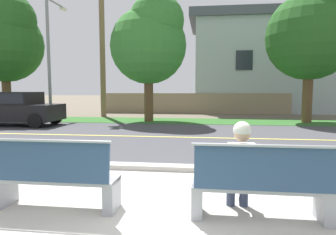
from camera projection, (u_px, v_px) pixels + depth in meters
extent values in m
plane|color=#665B4C|center=(188.00, 131.00, 11.54)|extent=(140.00, 140.00, 0.00)
cube|color=#B7B2A8|center=(156.00, 209.00, 4.03)|extent=(44.00, 3.60, 0.01)
cube|color=#ADA89E|center=(172.00, 168.00, 5.95)|extent=(44.00, 0.30, 0.11)
cube|color=#424247|center=(185.00, 137.00, 10.05)|extent=(52.00, 8.00, 0.01)
cube|color=#E0CC4C|center=(185.00, 137.00, 10.05)|extent=(48.00, 0.14, 0.01)
cube|color=#2D6026|center=(192.00, 121.00, 15.21)|extent=(48.00, 2.80, 0.02)
cube|color=#9EA0A8|center=(5.00, 190.00, 4.14)|extent=(0.14, 0.40, 0.45)
cube|color=#9EA0A8|center=(112.00, 195.00, 3.94)|extent=(0.14, 0.40, 0.45)
cube|color=#9EA0A8|center=(57.00, 179.00, 4.02)|extent=(1.71, 0.44, 0.05)
cube|color=navy|center=(48.00, 162.00, 3.80)|extent=(1.64, 0.12, 0.52)
cylinder|color=#9EA0A8|center=(47.00, 141.00, 3.77)|extent=(1.71, 0.04, 0.04)
cube|color=#9EA0A8|center=(197.00, 199.00, 3.80)|extent=(0.14, 0.40, 0.45)
cube|color=#9EA0A8|center=(325.00, 205.00, 3.61)|extent=(0.14, 0.40, 0.45)
cube|color=#9EA0A8|center=(260.00, 187.00, 3.68)|extent=(1.71, 0.44, 0.05)
cube|color=navy|center=(263.00, 169.00, 3.46)|extent=(1.64, 0.12, 0.52)
cylinder|color=#9EA0A8|center=(264.00, 146.00, 3.43)|extent=(1.71, 0.04, 0.04)
cylinder|color=#333D56|center=(232.00, 175.00, 3.90)|extent=(0.15, 0.42, 0.15)
cylinder|color=#333D56|center=(246.00, 175.00, 3.88)|extent=(0.15, 0.42, 0.15)
cylinder|color=#333D56|center=(231.00, 191.00, 4.12)|extent=(0.12, 0.12, 0.43)
cube|color=black|center=(230.00, 202.00, 4.22)|extent=(0.09, 0.24, 0.07)
cylinder|color=#333D56|center=(244.00, 192.00, 4.10)|extent=(0.12, 0.12, 0.43)
cube|color=black|center=(243.00, 202.00, 4.19)|extent=(0.09, 0.24, 0.07)
cube|color=silver|center=(241.00, 164.00, 3.69)|extent=(0.34, 0.20, 0.52)
cylinder|color=silver|center=(224.00, 162.00, 3.73)|extent=(0.09, 0.09, 0.46)
cylinder|color=silver|center=(259.00, 163.00, 3.68)|extent=(0.09, 0.09, 0.46)
sphere|color=tan|center=(242.00, 133.00, 3.66)|extent=(0.21, 0.21, 0.21)
sphere|color=beige|center=(242.00, 130.00, 3.65)|extent=(0.22, 0.22, 0.22)
cube|color=black|center=(13.00, 112.00, 13.37)|extent=(4.30, 1.76, 0.72)
cube|color=black|center=(12.00, 99.00, 13.31)|extent=(2.24, 1.58, 0.60)
cube|color=black|center=(12.00, 98.00, 13.31)|extent=(2.15, 1.62, 0.43)
cylinder|color=black|center=(35.00, 121.00, 12.37)|extent=(0.64, 0.18, 0.64)
cylinder|color=black|center=(55.00, 117.00, 14.03)|extent=(0.64, 0.18, 0.64)
cylinder|color=gray|center=(49.00, 58.00, 15.45)|extent=(0.16, 0.16, 6.60)
cylinder|color=gray|center=(55.00, 3.00, 16.04)|extent=(0.10, 1.80, 0.10)
cube|color=silver|center=(63.00, 9.00, 16.94)|extent=(0.24, 0.44, 0.14)
cylinder|color=brown|center=(7.00, 96.00, 16.31)|extent=(0.47, 0.47, 2.58)
sphere|color=#23561E|center=(4.00, 44.00, 16.04)|extent=(4.13, 4.13, 4.13)
sphere|color=#23561E|center=(8.00, 20.00, 15.55)|extent=(2.89, 2.89, 2.89)
cylinder|color=brown|center=(149.00, 98.00, 15.01)|extent=(0.46, 0.46, 2.41)
sphere|color=#33752D|center=(148.00, 46.00, 14.76)|extent=(3.85, 3.85, 3.85)
sphere|color=#33752D|center=(157.00, 21.00, 14.30)|extent=(2.69, 2.69, 2.69)
cylinder|color=brown|center=(307.00, 96.00, 14.50)|extent=(0.48, 0.48, 2.65)
sphere|color=#23561E|center=(310.00, 36.00, 14.22)|extent=(4.23, 4.23, 4.23)
sphere|color=#23561E|center=(326.00, 7.00, 13.72)|extent=(2.96, 2.96, 2.96)
cylinder|color=brown|center=(102.00, 35.00, 17.47)|extent=(0.32, 0.32, 9.78)
cube|color=gray|center=(192.00, 103.00, 20.10)|extent=(13.00, 0.36, 1.40)
cube|color=#A3ADB2|center=(274.00, 68.00, 22.26)|extent=(11.72, 6.40, 6.52)
cube|color=#474C56|center=(275.00, 20.00, 21.92)|extent=(12.66, 6.91, 0.60)
cube|color=#232833|center=(244.00, 60.00, 19.37)|extent=(1.10, 0.06, 1.30)
cube|color=#232833|center=(328.00, 59.00, 18.71)|extent=(1.10, 0.06, 1.30)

